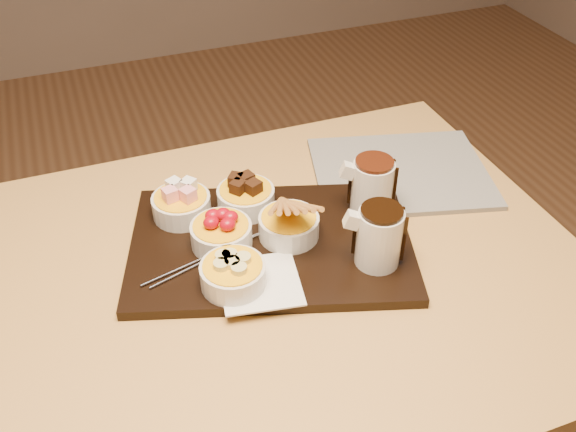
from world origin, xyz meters
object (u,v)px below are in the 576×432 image
object	(u,v)px
pitcher_milk_chocolate	(372,188)
pitcher_dark_chocolate	(379,238)
newspaper	(400,172)
dining_table	(220,324)
bowl_strawberries	(221,235)
serving_board	(271,244)

from	to	relation	value
pitcher_milk_chocolate	pitcher_dark_chocolate	bearing A→B (deg)	-94.40
pitcher_milk_chocolate	newspaper	xyz separation A→B (m)	(0.12, 0.10, -0.06)
dining_table	bowl_strawberries	bearing A→B (deg)	65.28
serving_board	bowl_strawberries	bearing A→B (deg)	-176.42
dining_table	serving_board	distance (m)	0.16
dining_table	pitcher_milk_chocolate	size ratio (longest dim) A/B	12.37
dining_table	serving_board	xyz separation A→B (m)	(0.11, 0.05, 0.11)
dining_table	pitcher_milk_chocolate	distance (m)	0.34
pitcher_milk_chocolate	serving_board	bearing A→B (deg)	-158.20
bowl_strawberries	newspaper	bearing A→B (deg)	14.01
serving_board	newspaper	size ratio (longest dim) A/B	1.41
newspaper	bowl_strawberries	bearing A→B (deg)	-151.30
pitcher_dark_chocolate	newspaper	xyz separation A→B (m)	(0.16, 0.22, -0.06)
serving_board	bowl_strawberries	size ratio (longest dim) A/B	4.60
bowl_strawberries	serving_board	bearing A→B (deg)	-13.81
serving_board	newspaper	world-z (taller)	serving_board
dining_table	pitcher_milk_chocolate	world-z (taller)	pitcher_milk_chocolate
dining_table	pitcher_dark_chocolate	bearing A→B (deg)	-13.99
serving_board	pitcher_milk_chocolate	size ratio (longest dim) A/B	4.74
pitcher_dark_chocolate	serving_board	bearing A→B (deg)	160.02
serving_board	pitcher_dark_chocolate	world-z (taller)	pitcher_dark_chocolate
serving_board	pitcher_milk_chocolate	world-z (taller)	pitcher_milk_chocolate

